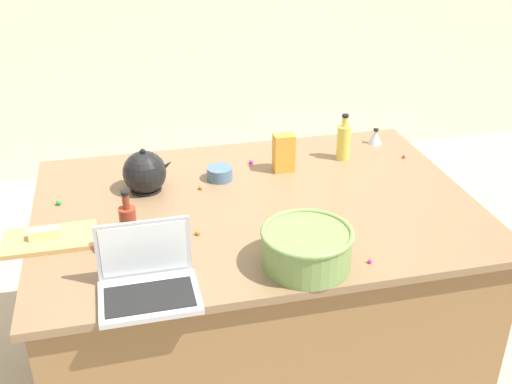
% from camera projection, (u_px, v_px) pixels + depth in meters
% --- Properties ---
extents(ground_plane, '(12.00, 12.00, 0.00)m').
position_uv_depth(ground_plane, '(256.00, 371.00, 2.89)').
color(ground_plane, '#B7A88E').
extents(island_counter, '(1.74, 1.21, 0.90)m').
position_uv_depth(island_counter, '(256.00, 293.00, 2.68)').
color(island_counter, olive).
rests_on(island_counter, ground).
extents(laptop, '(0.31, 0.23, 0.22)m').
position_uv_depth(laptop, '(148.00, 281.00, 1.93)').
color(laptop, '#B7B7BC').
rests_on(laptop, island_counter).
extents(mixing_bowl_large, '(0.31, 0.31, 0.14)m').
position_uv_depth(mixing_bowl_large, '(307.00, 247.00, 2.06)').
color(mixing_bowl_large, '#72934C').
rests_on(mixing_bowl_large, island_counter).
extents(bottle_soy, '(0.06, 0.06, 0.25)m').
position_uv_depth(bottle_soy, '(129.00, 231.00, 2.09)').
color(bottle_soy, maroon).
rests_on(bottle_soy, island_counter).
extents(bottle_oil, '(0.06, 0.06, 0.22)m').
position_uv_depth(bottle_oil, '(344.00, 141.00, 2.81)').
color(bottle_oil, '#DBC64C').
rests_on(bottle_oil, island_counter).
extents(kettle, '(0.21, 0.18, 0.20)m').
position_uv_depth(kettle, '(145.00, 173.00, 2.54)').
color(kettle, black).
rests_on(kettle, island_counter).
extents(cutting_board, '(0.33, 0.18, 0.02)m').
position_uv_depth(cutting_board, '(50.00, 239.00, 2.22)').
color(cutting_board, tan).
rests_on(cutting_board, island_counter).
extents(butter_stick_left, '(0.11, 0.04, 0.04)m').
position_uv_depth(butter_stick_left, '(45.00, 233.00, 2.20)').
color(butter_stick_left, '#F4E58C').
rests_on(butter_stick_left, cutting_board).
extents(ramekin_small, '(0.09, 0.09, 0.04)m').
position_uv_depth(ramekin_small, '(152.00, 165.00, 2.74)').
color(ramekin_small, white).
rests_on(ramekin_small, island_counter).
extents(ramekin_medium, '(0.11, 0.11, 0.05)m').
position_uv_depth(ramekin_medium, '(220.00, 173.00, 2.65)').
color(ramekin_medium, slate).
rests_on(ramekin_medium, island_counter).
extents(kitchen_timer, '(0.07, 0.07, 0.08)m').
position_uv_depth(kitchen_timer, '(375.00, 137.00, 2.99)').
color(kitchen_timer, '#B2B2B7').
rests_on(kitchen_timer, island_counter).
extents(candy_bag, '(0.09, 0.06, 0.17)m').
position_uv_depth(candy_bag, '(284.00, 153.00, 2.70)').
color(candy_bag, gold).
rests_on(candy_bag, island_counter).
extents(candy_0, '(0.02, 0.02, 0.02)m').
position_uv_depth(candy_0, '(136.00, 184.00, 2.60)').
color(candy_0, orange).
rests_on(candy_0, island_counter).
extents(candy_1, '(0.02, 0.02, 0.02)m').
position_uv_depth(candy_1, '(57.00, 225.00, 2.30)').
color(candy_1, '#CC3399').
rests_on(candy_1, island_counter).
extents(candy_2, '(0.02, 0.02, 0.02)m').
position_uv_depth(candy_2, '(198.00, 233.00, 2.26)').
color(candy_2, orange).
rests_on(candy_2, island_counter).
extents(candy_3, '(0.02, 0.02, 0.02)m').
position_uv_depth(candy_3, '(251.00, 162.00, 2.79)').
color(candy_3, '#CC3399').
rests_on(candy_3, island_counter).
extents(candy_4, '(0.02, 0.02, 0.02)m').
position_uv_depth(candy_4, '(58.00, 203.00, 2.45)').
color(candy_4, green).
rests_on(candy_4, island_counter).
extents(candy_5, '(0.01, 0.01, 0.01)m').
position_uv_depth(candy_5, '(370.00, 261.00, 2.10)').
color(candy_5, '#CC3399').
rests_on(candy_5, island_counter).
extents(candy_6, '(0.02, 0.02, 0.02)m').
position_uv_depth(candy_6, '(201.00, 188.00, 2.57)').
color(candy_6, orange).
rests_on(candy_6, island_counter).
extents(candy_7, '(0.01, 0.01, 0.01)m').
position_uv_depth(candy_7, '(404.00, 157.00, 2.85)').
color(candy_7, red).
rests_on(candy_7, island_counter).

